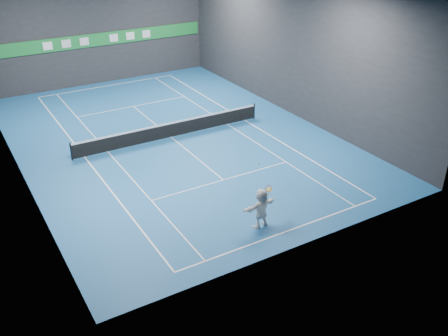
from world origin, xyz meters
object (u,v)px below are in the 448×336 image
tennis_net (171,129)px  tennis_racket (268,190)px  player (261,208)px  tennis_ball (259,163)px

tennis_net → tennis_racket: 10.95m
player → tennis_ball: size_ratio=27.21×
player → tennis_racket: tennis_racket is taller
player → tennis_ball: 2.16m
player → tennis_net: size_ratio=0.15×
tennis_ball → tennis_net: (0.80, 10.72, -2.55)m
tennis_ball → tennis_racket: (0.44, -0.17, -1.35)m
player → tennis_ball: (-0.06, 0.21, 2.15)m
player → tennis_net: (0.75, 10.93, -0.40)m
tennis_ball → tennis_racket: size_ratio=0.11×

